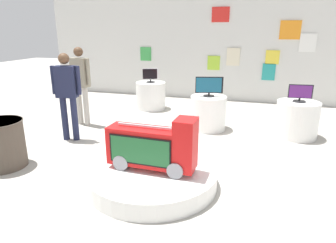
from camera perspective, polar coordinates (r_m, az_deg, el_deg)
name	(u,v)px	position (r m, az deg, el deg)	size (l,w,h in m)	color
ground_plane	(173,168)	(4.74, 1.02, -8.80)	(30.00, 30.00, 0.00)	#B2ADA3
back_wall_display	(221,46)	(9.20, 10.05, 13.90)	(11.10, 0.13, 3.18)	silver
main_display_pedestal	(152,176)	(4.24, -3.03, -10.38)	(1.79, 1.79, 0.24)	white
novelty_firetruck_tv	(153,148)	(4.04, -2.84, -5.02)	(1.21, 0.42, 0.76)	gray
display_pedestal_left_rear	(297,119)	(6.49, 23.25, 0.39)	(0.81, 0.81, 0.72)	white
tv_on_left_rear	(300,93)	(6.37, 23.80, 4.94)	(0.45, 0.24, 0.34)	black
display_pedestal_center_rear	(151,96)	(8.13, -3.28, 4.94)	(0.79, 0.79, 0.72)	white
tv_on_center_rear	(150,75)	(8.03, -3.37, 8.78)	(0.40, 0.22, 0.37)	black
display_pedestal_right_rear	(208,113)	(6.49, 7.61, 1.67)	(0.76, 0.76, 0.72)	white
tv_on_right_rear	(209,86)	(6.36, 7.80, 6.66)	(0.57, 0.23, 0.41)	black
side_table_round	(1,144)	(5.32, -29.07, -3.69)	(0.71, 0.71, 0.74)	#4C4238
shopper_browsing_near_truck	(67,91)	(5.95, -18.64, 5.58)	(0.55, 0.27, 1.66)	#1E233F
shopper_browsing_rear	(81,80)	(6.86, -16.25, 7.51)	(0.55, 0.28, 1.72)	#B2ADA3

